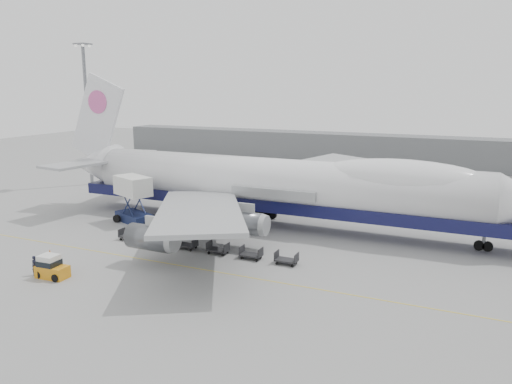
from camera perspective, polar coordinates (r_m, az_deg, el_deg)
The scene contains 15 objects.
ground at distance 55.50m, azimuth -2.46°, elevation -6.92°, with size 260.00×260.00×0.00m, color gray.
apron_line at distance 50.54m, azimuth -5.56°, elevation -8.89°, with size 60.00×0.15×0.01m, color gold.
hangar at distance 122.45m, azimuth 8.21°, elevation 5.08°, with size 110.00×8.00×7.00m, color slate.
floodlight_mast at distance 96.73m, azimuth -18.76°, elevation 9.17°, with size 2.40×2.40×25.43m.
airliner at distance 64.39m, azimuth 2.83°, elevation 0.92°, with size 67.00×55.30×19.98m.
catering_truck at distance 68.69m, azimuth -13.83°, elevation -0.55°, with size 6.33×5.37×6.26m.
baggage_tug at distance 52.06m, azimuth -22.37°, elevation -8.00°, with size 3.10×1.77×2.21m.
ground_worker at distance 53.27m, azimuth -23.92°, elevation -7.69°, with size 0.71×0.47×1.95m, color black.
traffic_cone at distance 59.28m, azimuth -22.49°, elevation -6.34°, with size 0.37×0.37×0.54m.
dolly_0 at distance 61.48m, azimuth -14.28°, elevation -4.87°, with size 2.30×1.35×1.30m.
dolly_1 at distance 59.14m, azimuth -11.22°, elevation -5.40°, with size 2.30×1.35×1.30m.
dolly_2 at distance 56.98m, azimuth -7.92°, elevation -5.95°, with size 2.30×1.35×1.30m.
dolly_3 at distance 55.03m, azimuth -4.37°, elevation -6.52°, with size 2.30×1.35×1.30m.
dolly_4 at distance 53.31m, azimuth -0.56°, elevation -7.11°, with size 2.30×1.35×1.30m.
dolly_5 at distance 51.84m, azimuth 3.50°, elevation -7.69°, with size 2.30×1.35×1.30m.
Camera 1 is at (23.81, -46.80, 17.97)m, focal length 35.00 mm.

